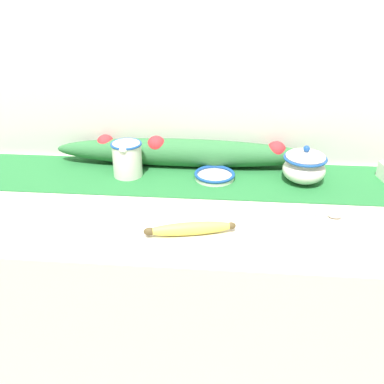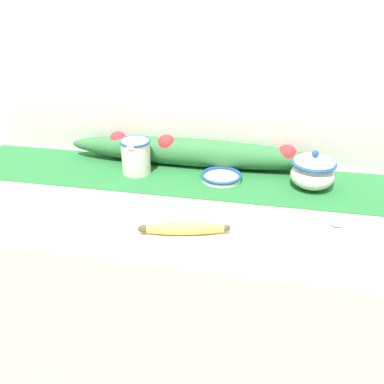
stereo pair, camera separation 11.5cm
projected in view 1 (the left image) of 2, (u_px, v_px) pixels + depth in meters
countertop at (177, 321)px, 1.41m from camera, size 1.60×0.61×0.90m
back_wall at (185, 70)px, 1.35m from camera, size 2.40×0.04×2.40m
table_runner at (180, 177)px, 1.34m from camera, size 1.47×0.27×0.00m
cream_pitcher at (127, 158)px, 1.33m from camera, size 0.10×0.11×0.11m
sugar_bowl at (304, 166)px, 1.29m from camera, size 0.13×0.13×0.12m
small_dish at (215, 175)px, 1.33m from camera, size 0.13×0.13×0.02m
banana at (190, 229)px, 1.05m from camera, size 0.23×0.08×0.03m
spoon at (329, 216)px, 1.13m from camera, size 0.18×0.04×0.01m
poinsettia_garland at (184, 152)px, 1.40m from camera, size 0.85×0.10×0.10m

